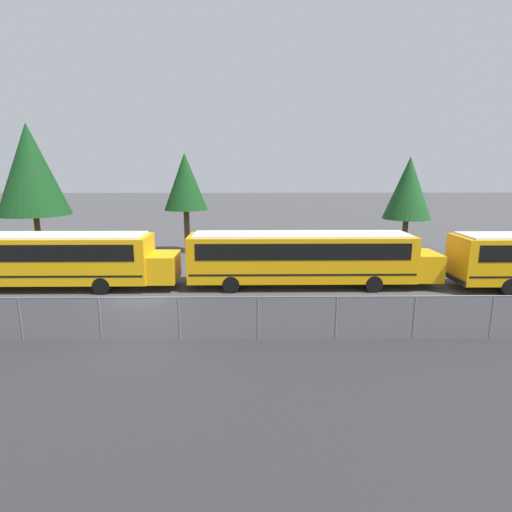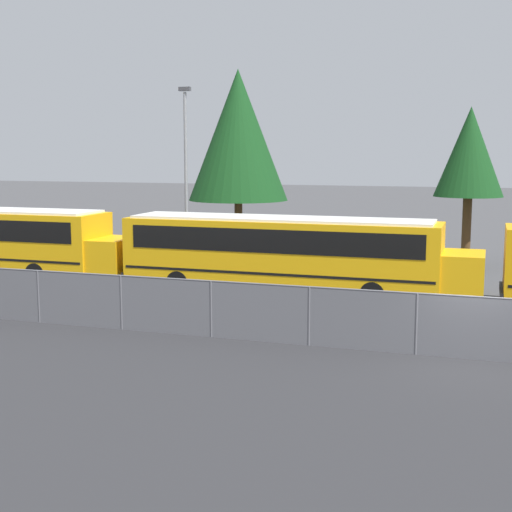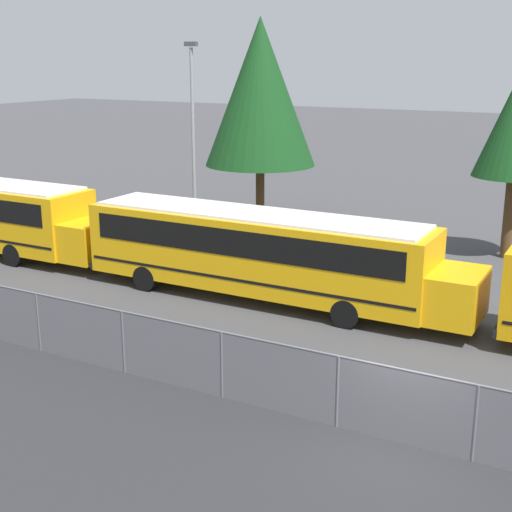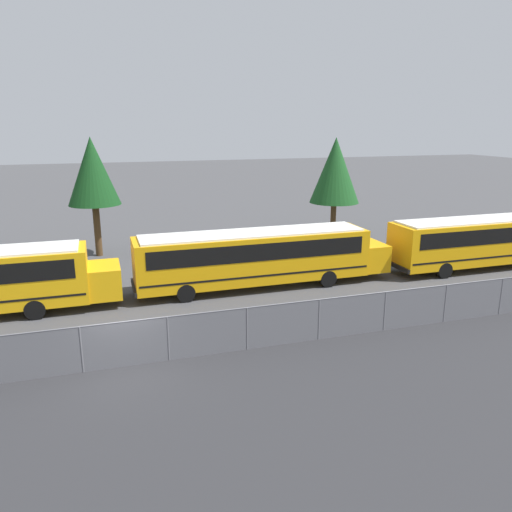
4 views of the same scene
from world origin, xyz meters
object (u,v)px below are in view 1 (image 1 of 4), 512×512
tree_1 (408,188)px  tree_2 (185,182)px  tree_0 (31,170)px  school_bus_1 (43,257)px  school_bus_2 (306,255)px

tree_1 → tree_2: (-17.89, -1.36, 0.54)m
tree_0 → school_bus_1: bearing=-61.4°
tree_1 → school_bus_2: bearing=-131.9°
tree_1 → tree_2: size_ratio=0.97×
school_bus_2 → tree_2: (-8.14, 9.50, 3.74)m
school_bus_1 → tree_0: tree_0 is taller
school_bus_1 → school_bus_2: bearing=0.6°
school_bus_2 → tree_2: tree_2 is taller
school_bus_1 → tree_2: 12.22m
tree_0 → tree_1: size_ratio=1.33×
school_bus_1 → school_bus_2: same height
school_bus_1 → tree_2: bearing=56.2°
tree_1 → tree_2: 17.95m
school_bus_2 → tree_1: tree_1 is taller
school_bus_1 → tree_1: (24.36, 11.03, 3.20)m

